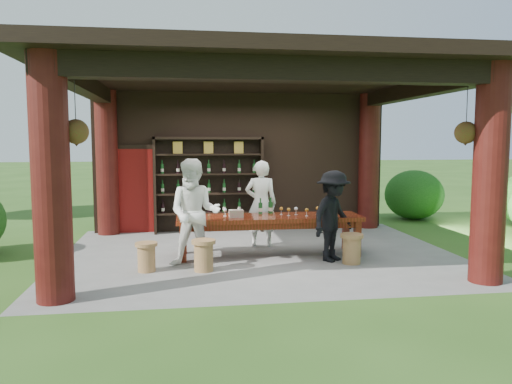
{
  "coord_description": "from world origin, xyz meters",
  "views": [
    {
      "loc": [
        -1.42,
        -9.29,
        2.15
      ],
      "look_at": [
        0.0,
        0.4,
        1.15
      ],
      "focal_mm": 35.0,
      "sensor_mm": 36.0,
      "label": 1
    }
  ],
  "objects": [
    {
      "name": "wine_shelf",
      "position": [
        -0.82,
        2.45,
        1.13
      ],
      "size": [
        2.56,
        0.39,
        2.25
      ],
      "color": "black",
      "rests_on": "ground"
    },
    {
      "name": "trees",
      "position": [
        3.41,
        1.68,
        3.37
      ],
      "size": [
        22.7,
        10.15,
        4.8
      ],
      "color": "#3F2819",
      "rests_on": "ground"
    },
    {
      "name": "napkin_basket",
      "position": [
        -0.46,
        -0.24,
        0.82
      ],
      "size": [
        0.26,
        0.18,
        0.14
      ],
      "primitive_type": "cube",
      "rotation": [
        0.0,
        0.0,
        -0.01
      ],
      "color": "#BF6672",
      "rests_on": "tasting_table"
    },
    {
      "name": "tasting_table",
      "position": [
        0.17,
        -0.14,
        0.63
      ],
      "size": [
        3.47,
        0.93,
        0.75
      ],
      "rotation": [
        0.0,
        0.0,
        -0.01
      ],
      "color": "#511E0B",
      "rests_on": "ground"
    },
    {
      "name": "stool_near_left",
      "position": [
        -1.1,
        -1.13,
        0.28
      ],
      "size": [
        0.4,
        0.4,
        0.53
      ],
      "rotation": [
        0.0,
        0.0,
        0.37
      ],
      "color": "olive",
      "rests_on": "ground"
    },
    {
      "name": "ground",
      "position": [
        0.0,
        0.0,
        0.0
      ],
      "size": [
        90.0,
        90.0,
        0.0
      ],
      "primitive_type": "plane",
      "color": "#2D5119",
      "rests_on": "ground"
    },
    {
      "name": "guest_man",
      "position": [
        1.23,
        -0.76,
        0.82
      ],
      "size": [
        1.2,
        1.14,
        1.63
      ],
      "primitive_type": "imported",
      "rotation": [
        0.0,
        0.0,
        0.69
      ],
      "color": "black",
      "rests_on": "ground"
    },
    {
      "name": "table_glasses",
      "position": [
        0.61,
        -0.12,
        0.82
      ],
      "size": [
        1.93,
        0.32,
        0.15
      ],
      "color": "silver",
      "rests_on": "tasting_table"
    },
    {
      "name": "guest_woman",
      "position": [
        -1.23,
        -0.81,
        0.93
      ],
      "size": [
        1.01,
        0.84,
        1.85
      ],
      "primitive_type": "imported",
      "rotation": [
        0.0,
        0.0,
        -0.17
      ],
      "color": "white",
      "rests_on": "ground"
    },
    {
      "name": "stool_far_left",
      "position": [
        -2.04,
        -1.02,
        0.26
      ],
      "size": [
        0.37,
        0.37,
        0.49
      ],
      "rotation": [
        0.0,
        0.0,
        0.34
      ],
      "color": "olive",
      "rests_on": "ground"
    },
    {
      "name": "shrubs",
      "position": [
        1.93,
        0.1,
        0.56
      ],
      "size": [
        14.68,
        8.86,
        1.36
      ],
      "color": "#194C14",
      "rests_on": "ground"
    },
    {
      "name": "stool_near_right",
      "position": [
        1.5,
        -1.0,
        0.28
      ],
      "size": [
        0.4,
        0.4,
        0.53
      ],
      "rotation": [
        0.0,
        0.0,
        0.21
      ],
      "color": "olive",
      "rests_on": "ground"
    },
    {
      "name": "host",
      "position": [
        0.14,
        0.67,
        0.88
      ],
      "size": [
        0.69,
        0.51,
        1.76
      ],
      "primitive_type": "imported",
      "rotation": [
        0.0,
        0.0,
        3.0
      ],
      "color": "white",
      "rests_on": "ground"
    },
    {
      "name": "pavilion",
      "position": [
        -0.01,
        0.43,
        2.13
      ],
      "size": [
        7.5,
        6.0,
        3.6
      ],
      "color": "slate",
      "rests_on": "ground"
    },
    {
      "name": "table_bottles",
      "position": [
        0.19,
        0.18,
        0.9
      ],
      "size": [
        0.29,
        0.16,
        0.31
      ],
      "color": "#194C1E",
      "rests_on": "tasting_table"
    }
  ]
}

